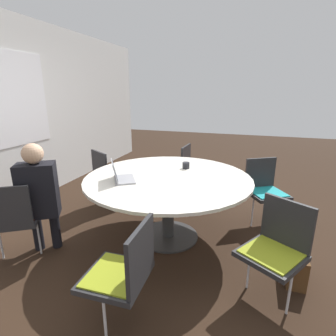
{
  "coord_description": "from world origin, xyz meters",
  "views": [
    {
      "loc": [
        -2.63,
        -0.86,
        1.68
      ],
      "look_at": [
        0.0,
        0.0,
        0.85
      ],
      "focal_mm": 28.0,
      "sensor_mm": 36.0,
      "label": 1
    }
  ],
  "objects": [
    {
      "name": "ground_plane",
      "position": [
        0.0,
        0.0,
        0.0
      ],
      "size": [
        16.0,
        16.0,
        0.0
      ],
      "primitive_type": "plane",
      "color": "black"
    },
    {
      "name": "handbag",
      "position": [
        -0.34,
        -1.33,
        0.14
      ],
      "size": [
        0.36,
        0.16,
        0.28
      ],
      "color": "#513319",
      "rests_on": "ground_plane"
    },
    {
      "name": "chair_1",
      "position": [
        -1.28,
        -0.1,
        0.5
      ],
      "size": [
        0.45,
        0.43,
        0.84
      ],
      "rotation": [
        0.0,
        0.0,
        6.31
      ],
      "color": "#262628",
      "rests_on": "ground_plane"
    },
    {
      "name": "person_0",
      "position": [
        -0.7,
        1.14,
        0.69
      ],
      "size": [
        0.38,
        0.42,
        1.19
      ],
      "rotation": [
        0.0,
        0.0,
        5.27
      ],
      "color": "black",
      "rests_on": "ground_plane"
    },
    {
      "name": "coffee_cup",
      "position": [
        0.38,
        -0.11,
        0.79
      ],
      "size": [
        0.09,
        0.09,
        0.08
      ],
      "color": "black",
      "rests_on": "conference_table"
    },
    {
      "name": "chair_2",
      "position": [
        -0.63,
        -1.11,
        0.5
      ],
      "size": [
        0.59,
        0.6,
        0.84
      ],
      "rotation": [
        0.0,
        0.0,
        7.28
      ],
      "color": "#262628",
      "rests_on": "ground_plane"
    },
    {
      "name": "laptop",
      "position": [
        -0.28,
        0.44,
        0.81
      ],
      "size": [
        0.39,
        0.36,
        0.21
      ],
      "rotation": [
        0.0,
        0.0,
        0.56
      ],
      "color": "#99999E",
      "rests_on": "conference_table"
    },
    {
      "name": "conference_table",
      "position": [
        0.0,
        0.0,
        0.64
      ],
      "size": [
        1.84,
        1.84,
        0.75
      ],
      "color": "#333333",
      "rests_on": "ground_plane"
    },
    {
      "name": "chair_4",
      "position": [
        1.28,
        -0.01,
        0.5
      ],
      "size": [
        0.46,
        0.44,
        0.84
      ],
      "rotation": [
        0.0,
        0.0,
        9.37
      ],
      "color": "#262628",
      "rests_on": "ground_plane"
    },
    {
      "name": "chair_0",
      "position": [
        -0.9,
        1.3,
        0.5
      ],
      "size": [
        0.59,
        0.6,
        0.84
      ],
      "rotation": [
        0.0,
        0.0,
        5.27
      ],
      "color": "#262628",
      "rests_on": "ground_plane"
    },
    {
      "name": "chair_3",
      "position": [
        0.72,
        -1.06,
        0.5
      ],
      "size": [
        0.59,
        0.59,
        0.84
      ],
      "rotation": [
        0.0,
        0.0,
        8.4
      ],
      "color": "#262628",
      "rests_on": "ground_plane"
    },
    {
      "name": "chair_5",
      "position": [
        0.6,
        1.13,
        0.5
      ],
      "size": [
        0.59,
        0.59,
        0.84
      ],
      "rotation": [
        0.0,
        0.0,
        10.45
      ],
      "color": "#262628",
      "rests_on": "ground_plane"
    }
  ]
}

